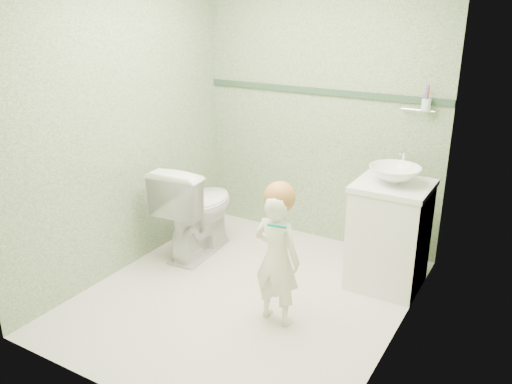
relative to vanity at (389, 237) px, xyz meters
The scene contains 12 objects.
ground 1.16m from the vanity, 140.19° to the right, with size 2.50×2.50×0.00m, color beige.
room_shell 1.35m from the vanity, 140.19° to the right, with size 2.50×2.54×2.40m.
trim_stripe 1.38m from the vanity, 147.36° to the left, with size 2.20×0.02×0.05m, color #304B37.
vanity is the anchor object (origin of this frame).
counter 0.41m from the vanity, ahead, with size 0.54×0.52×0.04m, color white.
basin 0.49m from the vanity, ahead, with size 0.37×0.37×0.13m, color white.
faucet 0.60m from the vanity, 90.00° to the left, with size 0.03×0.13×0.18m.
cup_holder 1.05m from the vanity, 83.75° to the left, with size 0.26×0.07×0.21m.
toilet 1.60m from the vanity, behind, with size 0.46×0.80×0.82m, color white.
toddler 0.99m from the vanity, 120.35° to the right, with size 0.34×0.22×0.93m, color white.
hair_cap 1.09m from the vanity, 121.10° to the right, with size 0.21×0.21×0.21m, color #AD7238.
teal_toothbrush 1.14m from the vanity, 113.93° to the right, with size 0.11×0.13×0.08m.
Camera 1 is at (1.80, -2.92, 2.08)m, focal length 36.90 mm.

